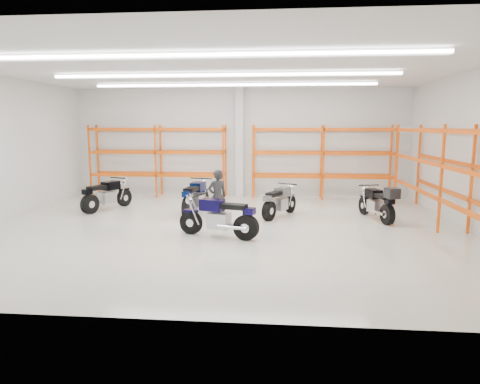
# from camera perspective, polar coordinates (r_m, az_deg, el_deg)

# --- Properties ---
(ground) EXTENTS (14.00, 14.00, 0.00)m
(ground) POSITION_cam_1_polar(r_m,az_deg,el_deg) (12.52, -2.48, -4.83)
(ground) COLOR beige
(ground) RESTS_ON ground
(room_shell) EXTENTS (14.02, 12.02, 4.51)m
(room_shell) POSITION_cam_1_polar(r_m,az_deg,el_deg) (12.20, -2.56, 10.35)
(room_shell) COLOR silver
(room_shell) RESTS_ON ground
(motorcycle_main) EXTENTS (2.24, 1.01, 1.13)m
(motorcycle_main) POSITION_cam_1_polar(r_m,az_deg,el_deg) (11.37, -2.49, -3.50)
(motorcycle_main) COLOR black
(motorcycle_main) RESTS_ON ground
(motorcycle_back_a) EXTENTS (1.14, 2.12, 1.11)m
(motorcycle_back_a) POSITION_cam_1_polar(r_m,az_deg,el_deg) (15.74, -17.52, -0.49)
(motorcycle_back_a) COLOR black
(motorcycle_back_a) RESTS_ON ground
(motorcycle_back_b) EXTENTS (0.83, 2.33, 1.15)m
(motorcycle_back_b) POSITION_cam_1_polar(r_m,az_deg,el_deg) (14.55, -6.00, -0.79)
(motorcycle_back_b) COLOR black
(motorcycle_back_b) RESTS_ON ground
(motorcycle_back_c) EXTENTS (1.13, 1.95, 1.05)m
(motorcycle_back_c) POSITION_cam_1_polar(r_m,az_deg,el_deg) (13.98, 5.18, -1.37)
(motorcycle_back_c) COLOR black
(motorcycle_back_c) RESTS_ON ground
(motorcycle_back_d) EXTENTS (0.95, 2.20, 1.14)m
(motorcycle_back_d) POSITION_cam_1_polar(r_m,az_deg,el_deg) (14.07, 17.98, -1.46)
(motorcycle_back_d) COLOR black
(motorcycle_back_d) RESTS_ON ground
(standing_man) EXTENTS (0.72, 0.65, 1.65)m
(standing_man) POSITION_cam_1_polar(r_m,az_deg,el_deg) (12.96, -3.04, -0.64)
(standing_man) COLOR black
(standing_man) RESTS_ON ground
(structural_column) EXTENTS (0.32, 0.32, 4.50)m
(structural_column) POSITION_cam_1_polar(r_m,az_deg,el_deg) (17.97, -0.05, 6.57)
(structural_column) COLOR white
(structural_column) RESTS_ON ground
(pallet_racking_back_left) EXTENTS (5.67, 0.87, 3.00)m
(pallet_racking_back_left) POSITION_cam_1_polar(r_m,az_deg,el_deg) (18.28, -10.86, 4.99)
(pallet_racking_back_left) COLOR #F84D03
(pallet_racking_back_left) RESTS_ON ground
(pallet_racking_back_right) EXTENTS (5.67, 0.87, 3.00)m
(pallet_racking_back_right) POSITION_cam_1_polar(r_m,az_deg,el_deg) (17.67, 10.93, 4.86)
(pallet_racking_back_right) COLOR #F84D03
(pallet_racking_back_right) RESTS_ON ground
(pallet_racking_side) EXTENTS (0.87, 9.07, 3.00)m
(pallet_racking_side) POSITION_cam_1_polar(r_m,az_deg,el_deg) (13.05, 26.99, 2.85)
(pallet_racking_side) COLOR #F84D03
(pallet_racking_side) RESTS_ON ground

